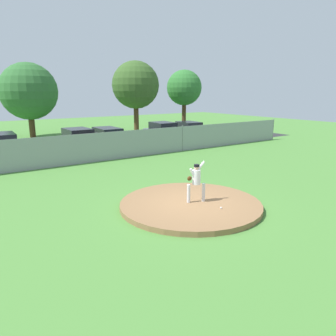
# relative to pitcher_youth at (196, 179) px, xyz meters

# --- Properties ---
(ground_plane) EXTENTS (80.00, 80.00, 0.00)m
(ground_plane) POSITION_rel_pitcher_youth_xyz_m (-0.19, 6.09, -1.12)
(ground_plane) COLOR #4C8438
(asphalt_strip) EXTENTS (44.00, 7.00, 0.01)m
(asphalt_strip) POSITION_rel_pitcher_youth_xyz_m (-0.19, 14.59, -1.12)
(asphalt_strip) COLOR #2B2B2D
(asphalt_strip) RESTS_ON ground_plane
(pitchers_mound) EXTENTS (5.52, 5.52, 0.20)m
(pitchers_mound) POSITION_rel_pitcher_youth_xyz_m (-0.19, 0.09, -1.02)
(pitchers_mound) COLOR olive
(pitchers_mound) RESTS_ON ground_plane
(pitcher_youth) EXTENTS (0.78, 0.34, 1.62)m
(pitcher_youth) POSITION_rel_pitcher_youth_xyz_m (0.00, 0.00, 0.00)
(pitcher_youth) COLOR silver
(pitcher_youth) RESTS_ON pitchers_mound
(baseball) EXTENTS (0.07, 0.07, 0.07)m
(baseball) POSITION_rel_pitcher_youth_xyz_m (0.27, -1.14, -0.88)
(baseball) COLOR white
(baseball) RESTS_ON pitchers_mound
(chainlink_fence) EXTENTS (35.68, 0.07, 1.97)m
(chainlink_fence) POSITION_rel_pitcher_youth_xyz_m (-0.19, 10.09, -0.18)
(chainlink_fence) COLOR gray
(chainlink_fence) RESTS_ON ground_plane
(parked_car_teal) EXTENTS (1.88, 4.79, 1.61)m
(parked_car_teal) POSITION_rel_pitcher_youth_xyz_m (2.87, 14.67, -0.34)
(parked_car_teal) COLOR #146066
(parked_car_teal) RESTS_ON ground_plane
(parked_car_slate) EXTENTS (2.08, 4.20, 1.79)m
(parked_car_slate) POSITION_rel_pitcher_youth_xyz_m (8.08, 14.50, -0.28)
(parked_car_slate) COLOR slate
(parked_car_slate) RESTS_ON ground_plane
(parked_car_white) EXTENTS (2.08, 4.28, 1.63)m
(parked_car_white) POSITION_rel_pitcher_youth_xyz_m (11.30, 14.89, -0.34)
(parked_car_white) COLOR silver
(parked_car_white) RESTS_ON ground_plane
(parked_car_silver) EXTENTS (1.98, 4.60, 1.70)m
(parked_car_silver) POSITION_rel_pitcher_youth_xyz_m (-4.75, 14.76, -0.30)
(parked_car_silver) COLOR #B7BABF
(parked_car_silver) RESTS_ON ground_plane
(parked_car_burgundy) EXTENTS (1.97, 4.26, 1.76)m
(parked_car_burgundy) POSITION_rel_pitcher_youth_xyz_m (0.26, 14.16, -0.29)
(parked_car_burgundy) COLOR maroon
(parked_car_burgundy) RESTS_ON ground_plane
(tree_slender_far) EXTENTS (5.42, 5.42, 7.16)m
(tree_slender_far) POSITION_rel_pitcher_youth_xyz_m (-0.75, 24.49, 3.31)
(tree_slender_far) COLOR #4C331E
(tree_slender_far) RESTS_ON ground_plane
(tree_broad_right) EXTENTS (4.99, 4.99, 7.61)m
(tree_broad_right) POSITION_rel_pitcher_youth_xyz_m (9.41, 21.70, 3.97)
(tree_broad_right) COLOR #4C331E
(tree_broad_right) RESTS_ON ground_plane
(tree_broad_left) EXTENTS (4.06, 4.06, 6.90)m
(tree_broad_left) POSITION_rel_pitcher_youth_xyz_m (15.67, 21.40, 3.72)
(tree_broad_left) COLOR #4C331E
(tree_broad_left) RESTS_ON ground_plane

